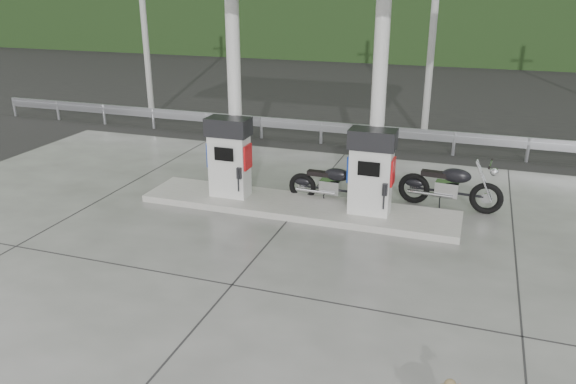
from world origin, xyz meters
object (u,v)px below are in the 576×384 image
(motorcycle_left, at_px, (332,184))
(gas_pump_right, at_px, (371,172))
(gas_pump_left, at_px, (229,157))
(motorcycle_right, at_px, (450,187))

(motorcycle_left, bearing_deg, gas_pump_right, -30.54)
(gas_pump_left, height_order, motorcycle_left, gas_pump_left)
(gas_pump_right, distance_m, motorcycle_left, 1.29)
(motorcycle_left, bearing_deg, motorcycle_right, 14.75)
(gas_pump_left, distance_m, motorcycle_right, 4.93)
(motorcycle_right, bearing_deg, motorcycle_left, -161.83)
(motorcycle_left, distance_m, motorcycle_right, 2.58)
(gas_pump_left, height_order, motorcycle_right, gas_pump_left)
(gas_pump_left, bearing_deg, gas_pump_right, 0.00)
(gas_pump_right, distance_m, motorcycle_right, 2.03)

